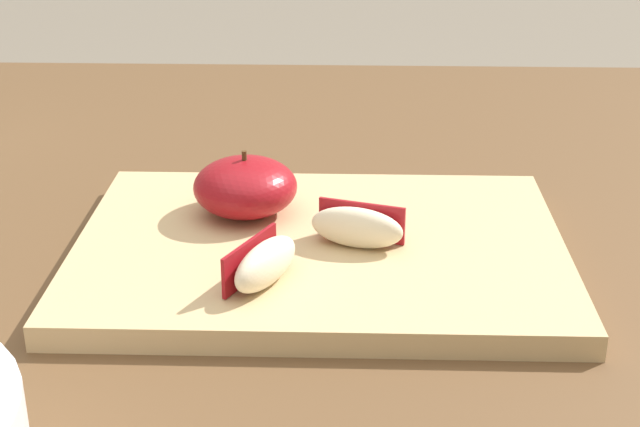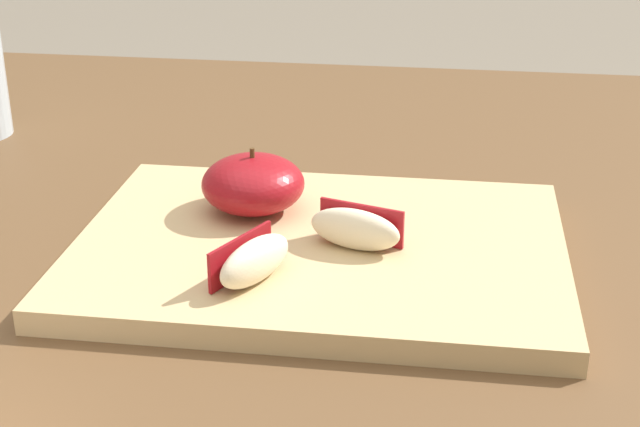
{
  "view_description": "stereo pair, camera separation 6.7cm",
  "coord_description": "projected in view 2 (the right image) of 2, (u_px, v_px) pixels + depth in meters",
  "views": [
    {
      "loc": [
        0.02,
        -0.65,
        1.06
      ],
      "look_at": [
        0.01,
        -0.04,
        0.79
      ],
      "focal_mm": 53.79,
      "sensor_mm": 36.0,
      "label": 1
    },
    {
      "loc": [
        0.09,
        -0.65,
        1.06
      ],
      "look_at": [
        0.01,
        -0.04,
        0.79
      ],
      "focal_mm": 53.79,
      "sensor_mm": 36.0,
      "label": 2
    }
  ],
  "objects": [
    {
      "name": "dining_table",
      "position": [
        321.0,
        342.0,
        0.76
      ],
      "size": [
        1.33,
        0.98,
        0.75
      ],
      "color": "brown",
      "rests_on": "ground_plane"
    },
    {
      "name": "apple_half_skin_up",
      "position": [
        253.0,
        185.0,
        0.71
      ],
      "size": [
        0.08,
        0.08,
        0.05
      ],
      "color": "maroon",
      "rests_on": "cutting_board"
    },
    {
      "name": "apple_wedge_left",
      "position": [
        356.0,
        229.0,
        0.66
      ],
      "size": [
        0.07,
        0.04,
        0.03
      ],
      "color": "beige",
      "rests_on": "cutting_board"
    },
    {
      "name": "apple_wedge_near_knife",
      "position": [
        254.0,
        260.0,
        0.61
      ],
      "size": [
        0.05,
        0.07,
        0.03
      ],
      "color": "beige",
      "rests_on": "cutting_board"
    },
    {
      "name": "cutting_board",
      "position": [
        320.0,
        251.0,
        0.68
      ],
      "size": [
        0.34,
        0.25,
        0.02
      ],
      "color": "tan",
      "rests_on": "dining_table"
    }
  ]
}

